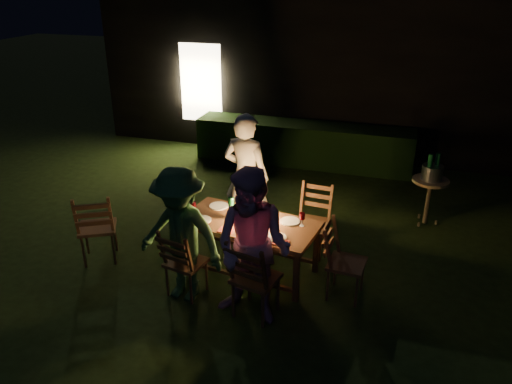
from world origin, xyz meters
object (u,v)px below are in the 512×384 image
(chair_near_left, at_px, (186,273))
(side_table, at_px, (430,185))
(chair_far_right, at_px, (311,233))
(bottle_bucket_a, at_px, (429,170))
(bottle_table, at_px, (231,208))
(dining_table, at_px, (249,227))
(bottle_bucket_b, at_px, (436,169))
(chair_end, at_px, (344,274))
(chair_far_left, at_px, (245,218))
(person_opp_left, at_px, (181,236))
(lantern, at_px, (255,210))
(person_house_side, at_px, (246,177))
(ice_bucket, at_px, (432,173))
(chair_spare, at_px, (99,239))
(chair_near_right, at_px, (255,291))
(person_opp_right, at_px, (253,248))

(chair_near_left, height_order, side_table, chair_near_left)
(chair_far_right, distance_m, bottle_bucket_a, 2.03)
(chair_far_right, bearing_deg, bottle_table, 40.38)
(dining_table, distance_m, bottle_bucket_b, 3.02)
(chair_far_right, distance_m, chair_end, 1.03)
(chair_far_left, height_order, person_opp_left, person_opp_left)
(lantern, relative_size, bottle_bucket_a, 1.09)
(dining_table, distance_m, person_house_side, 0.98)
(chair_far_left, bearing_deg, chair_near_left, 86.81)
(person_house_side, bearing_deg, person_opp_left, 90.00)
(chair_near_left, distance_m, ice_bucket, 3.87)
(chair_end, bearing_deg, ice_bucket, 161.92)
(chair_far_right, relative_size, person_opp_left, 0.60)
(dining_table, xyz_separation_m, side_table, (2.14, 2.03, 0.00))
(person_opp_left, bearing_deg, chair_far_right, 57.87)
(chair_spare, distance_m, person_house_side, 2.12)
(chair_far_left, bearing_deg, dining_table, 117.16)
(dining_table, xyz_separation_m, bottle_table, (-0.25, 0.04, 0.21))
(chair_near_left, relative_size, chair_far_right, 0.95)
(chair_near_right, height_order, person_opp_left, person_opp_left)
(chair_far_left, distance_m, person_house_side, 0.61)
(person_opp_right, distance_m, person_opp_left, 0.90)
(person_opp_right, bearing_deg, chair_far_right, 86.45)
(person_opp_left, height_order, bottle_bucket_a, person_opp_left)
(person_opp_left, distance_m, bottle_bucket_b, 3.94)
(dining_table, relative_size, bottle_bucket_a, 5.55)
(bottle_bucket_a, bearing_deg, dining_table, -136.39)
(lantern, xyz_separation_m, ice_bucket, (2.08, 1.99, -0.03))
(bottle_bucket_b, bearing_deg, side_table, -141.34)
(side_table, bearing_deg, bottle_table, -140.11)
(chair_near_left, distance_m, chair_near_right, 0.90)
(chair_near_right, distance_m, person_opp_left, 1.03)
(side_table, bearing_deg, chair_near_right, -122.29)
(chair_far_right, distance_m, bottle_table, 1.23)
(ice_bucket, height_order, bottle_bucket_b, bottle_bucket_b)
(chair_near_right, xyz_separation_m, chair_end, (0.88, 0.65, -0.02))
(chair_near_right, height_order, side_table, chair_near_right)
(dining_table, bearing_deg, bottle_bucket_b, 51.62)
(chair_near_right, distance_m, side_table, 3.40)
(bottle_table, distance_m, bottle_bucket_b, 3.18)
(chair_near_left, height_order, person_opp_left, person_opp_left)
(chair_spare, bearing_deg, side_table, 1.32)
(chair_far_right, distance_m, ice_bucket, 2.07)
(dining_table, bearing_deg, person_house_side, 118.76)
(person_opp_right, xyz_separation_m, lantern, (-0.27, 0.92, -0.02))
(dining_table, bearing_deg, side_table, 51.72)
(chair_spare, height_order, bottle_bucket_b, bottle_bucket_b)
(person_opp_left, distance_m, ice_bucket, 3.88)
(bottle_table, bearing_deg, person_house_side, 95.49)
(dining_table, xyz_separation_m, person_house_side, (-0.33, 0.88, 0.28))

